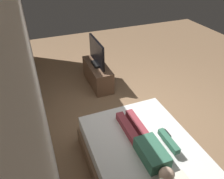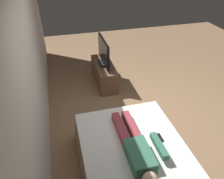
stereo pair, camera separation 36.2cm
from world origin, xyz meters
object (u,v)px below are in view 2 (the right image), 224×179
bed (136,167)px  tv_stand (104,74)px  person (137,148)px  tv (104,53)px  remote (160,137)px

bed → tv_stand: (2.59, -0.15, -0.01)m
person → tv: 2.57m
remote → tv: 2.43m
bed → tv: 2.64m
bed → tv: bearing=-3.3°
bed → tv_stand: bed is taller
person → tv: tv is taller
person → tv: bearing=-3.5°
remote → tv: tv is taller
bed → tv_stand: 2.59m
bed → remote: remote is taller
person → tv: size_ratio=1.43×
remote → tv: (2.41, 0.25, 0.24)m
person → remote: bearing=-69.5°
person → remote: (0.15, -0.40, -0.07)m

